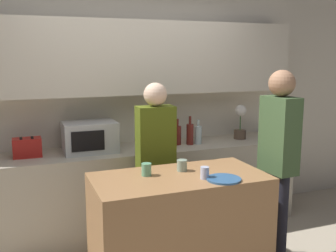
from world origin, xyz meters
name	(u,v)px	position (x,y,z in m)	size (l,w,h in m)	color
back_wall	(125,85)	(0.00, 1.66, 1.54)	(6.40, 0.40, 2.70)	beige
back_counter	(134,190)	(0.00, 1.39, 0.45)	(3.60, 0.62, 0.90)	#B7AD99
kitchen_island	(179,232)	(0.05, 0.28, 0.46)	(1.35, 0.69, 0.93)	#996B42
microwave	(90,137)	(-0.44, 1.42, 1.05)	(0.52, 0.39, 0.30)	#B7BABC
toaster	(27,148)	(-1.03, 1.42, 0.99)	(0.26, 0.16, 0.18)	#B21E19
potted_plant	(240,122)	(1.29, 1.42, 1.10)	(0.14, 0.14, 0.39)	brown
bottle_0	(170,138)	(0.38, 1.33, 0.99)	(0.07, 0.07, 0.24)	#194723
bottle_1	(177,135)	(0.50, 1.40, 1.01)	(0.08, 0.08, 0.28)	maroon
bottle_2	(190,134)	(0.62, 1.36, 1.02)	(0.08, 0.08, 0.31)	maroon
bottle_3	(198,135)	(0.72, 1.36, 1.00)	(0.08, 0.08, 0.27)	silver
plate_on_island	(224,179)	(0.32, 0.06, 0.94)	(0.26, 0.26, 0.01)	#2D5684
cup_0	(146,169)	(-0.19, 0.37, 0.98)	(0.08, 0.08, 0.10)	#62A47C
cup_1	(205,173)	(0.20, 0.14, 0.97)	(0.07, 0.07, 0.09)	silver
cup_2	(182,165)	(0.12, 0.39, 0.97)	(0.08, 0.08, 0.09)	gray
person_left	(279,150)	(1.01, 0.33, 1.04)	(0.23, 0.35, 1.73)	black
person_center	(156,154)	(0.07, 0.88, 0.95)	(0.34, 0.21, 1.61)	black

